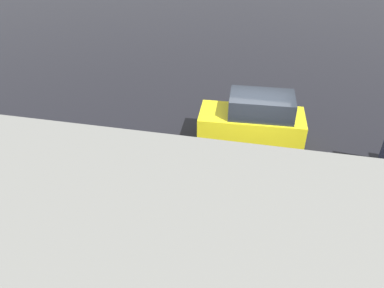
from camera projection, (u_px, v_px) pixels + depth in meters
The scene contains 8 objects.
ground_plane at pixel (250, 154), 14.01m from camera, with size 60.00×60.00×0.00m, color black.
kerb_strip at pixel (238, 237), 10.59m from camera, with size 24.00×3.20×0.04m, color gray.
moving_hatchback at pixel (254, 120), 14.05m from camera, with size 3.99×1.92×2.06m.
fire_hydrant at pixel (134, 178), 12.16m from camera, with size 0.42×0.31×0.80m.
pedestrian at pixel (101, 174), 11.90m from camera, with size 0.35×0.54×1.22m.
metal_railing at pixel (279, 248), 9.34m from camera, with size 8.96×0.04×1.05m.
sign_post at pixel (103, 170), 10.62m from camera, with size 0.07×0.44×2.40m.
puddle_patch at pixel (239, 139), 14.83m from camera, with size 2.77×2.77×0.01m, color black.
Camera 1 is at (-0.25, 11.65, 8.09)m, focal length 35.00 mm.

